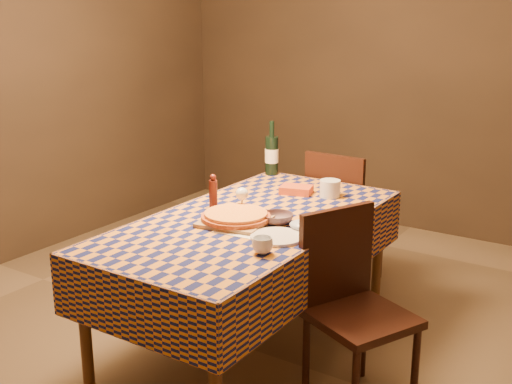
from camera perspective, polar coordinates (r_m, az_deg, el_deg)
room at (r=3.23m, az=-0.49°, el=7.50°), size 5.00×5.10×2.70m
dining_table at (r=3.39m, az=-0.47°, el=-3.55°), size 0.94×1.84×0.77m
cutting_board at (r=3.29m, az=-1.80°, el=-2.57°), size 0.37×0.37×0.02m
pizza at (r=3.28m, az=-1.80°, el=-2.12°), size 0.42×0.42×0.04m
pepper_mill at (r=3.51m, az=-3.83°, el=-0.03°), size 0.06×0.06×0.19m
bowl at (r=3.28m, az=1.90°, el=-2.36°), size 0.18×0.18×0.05m
wine_glass at (r=3.43m, az=-1.26°, el=-0.24°), size 0.08×0.08×0.14m
wine_bottle at (r=4.23m, az=1.40°, el=3.35°), size 0.11×0.11×0.36m
deli_tub at (r=3.75m, az=6.60°, el=0.31°), size 0.14×0.14×0.10m
takeout_container at (r=3.81m, az=3.60°, el=0.20°), size 0.21×0.17×0.05m
white_plate at (r=3.07m, az=1.88°, el=-4.01°), size 0.30×0.30×0.01m
tumbler at (r=2.87m, az=0.58°, el=-4.77°), size 0.12×0.12×0.07m
flour_patch at (r=3.17m, az=-1.21°, el=-3.42°), size 0.26×0.21×0.00m
flour_bag at (r=3.17m, az=4.49°, el=-3.02°), size 0.20×0.16×0.05m
chair_far at (r=4.33m, az=7.58°, el=-1.72°), size 0.43×0.44×0.93m
chair_right at (r=3.08m, az=8.41°, el=-9.23°), size 0.56×0.56×0.93m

